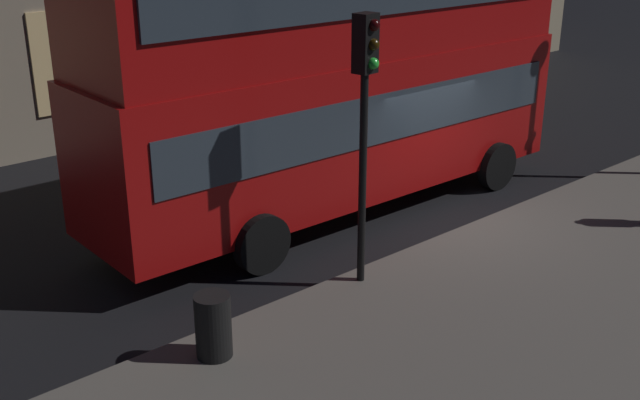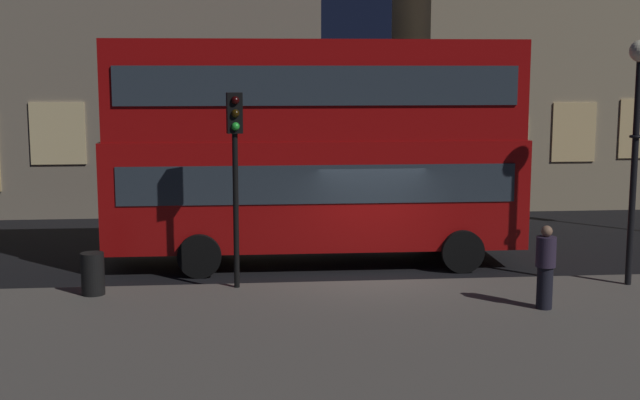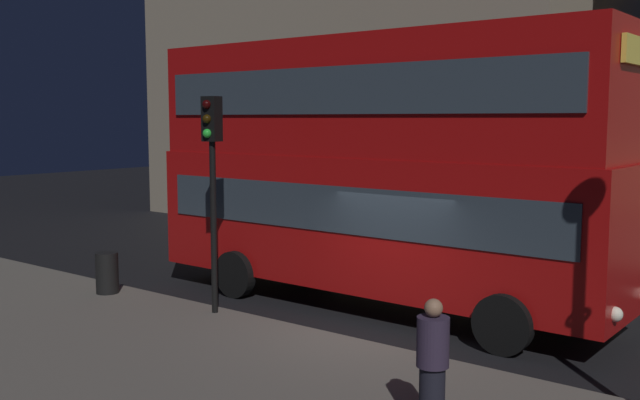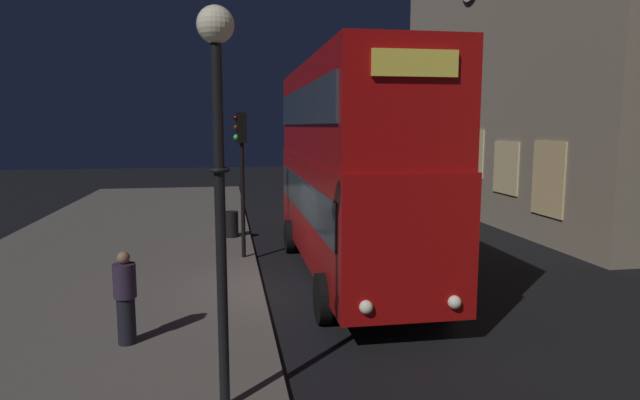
{
  "view_description": "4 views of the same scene",
  "coord_description": "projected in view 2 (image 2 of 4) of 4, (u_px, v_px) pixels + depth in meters",
  "views": [
    {
      "loc": [
        -10.88,
        -8.72,
        5.72
      ],
      "look_at": [
        -3.37,
        -0.09,
        1.32
      ],
      "focal_mm": 43.34,
      "sensor_mm": 36.0,
      "label": 1
    },
    {
      "loc": [
        -3.06,
        -18.92,
        4.75
      ],
      "look_at": [
        -1.24,
        0.4,
        1.81
      ],
      "focal_mm": 48.13,
      "sensor_mm": 36.0,
      "label": 2
    },
    {
      "loc": [
        6.86,
        -10.42,
        3.87
      ],
      "look_at": [
        -1.53,
        0.41,
        2.33
      ],
      "focal_mm": 40.5,
      "sensor_mm": 36.0,
      "label": 3
    },
    {
      "loc": [
        12.35,
        -1.3,
        3.91
      ],
      "look_at": [
        -1.62,
        1.16,
        1.96
      ],
      "focal_mm": 30.24,
      "sensor_mm": 36.0,
      "label": 4
    }
  ],
  "objects": [
    {
      "name": "ground_plane",
      "position": [
        375.0,
        280.0,
        19.62
      ],
      "size": [
        80.0,
        80.0,
        0.0
      ],
      "primitive_type": "plane",
      "color": "black"
    },
    {
      "name": "litter_bin",
      "position": [
        93.0,
        274.0,
        17.83
      ],
      "size": [
        0.48,
        0.48,
        0.88
      ],
      "primitive_type": "cylinder",
      "color": "black",
      "rests_on": "sidewalk_slab"
    },
    {
      "name": "traffic_light_near_kerb",
      "position": [
        235.0,
        149.0,
        18.02
      ],
      "size": [
        0.35,
        0.38,
        4.17
      ],
      "rotation": [
        0.0,
        0.0,
        0.13
      ],
      "color": "black",
      "rests_on": "sidewalk_slab"
    },
    {
      "name": "building_plain_facade",
      "position": [
        602.0,
        6.0,
        32.03
      ],
      "size": [
        14.62,
        7.49,
        14.27
      ],
      "color": "tan",
      "rests_on": "ground"
    },
    {
      "name": "pedestrian",
      "position": [
        545.0,
        267.0,
        16.71
      ],
      "size": [
        0.39,
        0.39,
        1.66
      ],
      "rotation": [
        0.0,
        0.0,
        0.9
      ],
      "color": "black",
      "rests_on": "sidewalk_slab"
    },
    {
      "name": "double_decker_bus",
      "position": [
        315.0,
        142.0,
        20.87
      ],
      "size": [
        10.22,
        2.87,
        5.46
      ],
      "rotation": [
        0.0,
        0.0,
        -0.01
      ],
      "color": "#9E0C0C",
      "rests_on": "ground"
    },
    {
      "name": "street_lamp",
      "position": [
        637.0,
        112.0,
        18.17
      ],
      "size": [
        0.47,
        0.47,
        5.27
      ],
      "color": "black",
      "rests_on": "sidewalk_slab"
    },
    {
      "name": "sidewalk_slab",
      "position": [
        417.0,
        341.0,
        15.01
      ],
      "size": [
        44.0,
        8.35,
        0.12
      ],
      "primitive_type": "cube",
      "color": "#5B564F",
      "rests_on": "ground"
    }
  ]
}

